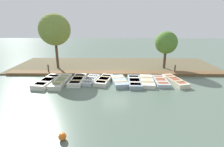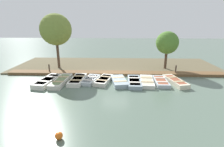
% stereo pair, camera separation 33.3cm
% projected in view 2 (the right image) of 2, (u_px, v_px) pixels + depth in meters
% --- Properties ---
extents(ground_plane, '(80.00, 80.00, 0.00)m').
position_uv_depth(ground_plane, '(115.00, 79.00, 16.82)').
color(ground_plane, '#566B5B').
extents(shore_bank, '(8.00, 24.00, 0.14)m').
position_uv_depth(shore_bank, '(116.00, 65.00, 21.58)').
color(shore_bank, brown).
rests_on(shore_bank, ground_plane).
extents(dock_walkway, '(1.19, 22.25, 0.26)m').
position_uv_depth(dock_walkway, '(116.00, 73.00, 18.16)').
color(dock_walkway, brown).
rests_on(dock_walkway, ground_plane).
extents(rowboat_0, '(3.54, 1.71, 0.43)m').
position_uv_depth(rowboat_0, '(48.00, 81.00, 15.63)').
color(rowboat_0, silver).
rests_on(rowboat_0, ground_plane).
extents(rowboat_1, '(3.59, 1.23, 0.41)m').
position_uv_depth(rowboat_1, '(61.00, 81.00, 15.63)').
color(rowboat_1, beige).
rests_on(rowboat_1, ground_plane).
extents(rowboat_2, '(3.12, 1.22, 0.38)m').
position_uv_depth(rowboat_2, '(78.00, 80.00, 15.98)').
color(rowboat_2, silver).
rests_on(rowboat_2, ground_plane).
extents(rowboat_3, '(2.86, 1.65, 0.33)m').
position_uv_depth(rowboat_3, '(90.00, 80.00, 16.10)').
color(rowboat_3, '#B2BCC1').
rests_on(rowboat_3, ground_plane).
extents(rowboat_4, '(3.00, 1.72, 0.37)m').
position_uv_depth(rowboat_4, '(104.00, 80.00, 15.94)').
color(rowboat_4, beige).
rests_on(rowboat_4, ground_plane).
extents(rowboat_5, '(3.01, 1.68, 0.38)m').
position_uv_depth(rowboat_5, '(119.00, 81.00, 15.66)').
color(rowboat_5, '#8C9EA8').
rests_on(rowboat_5, ground_plane).
extents(rowboat_6, '(3.19, 1.20, 0.36)m').
position_uv_depth(rowboat_6, '(134.00, 82.00, 15.52)').
color(rowboat_6, '#8C9EA8').
rests_on(rowboat_6, ground_plane).
extents(rowboat_7, '(3.16, 1.39, 0.34)m').
position_uv_depth(rowboat_7, '(147.00, 81.00, 15.68)').
color(rowboat_7, silver).
rests_on(rowboat_7, ground_plane).
extents(rowboat_8, '(2.82, 1.14, 0.33)m').
position_uv_depth(rowboat_8, '(161.00, 81.00, 15.66)').
color(rowboat_8, '#B2BCC1').
rests_on(rowboat_8, ground_plane).
extents(rowboat_9, '(3.25, 1.64, 0.40)m').
position_uv_depth(rowboat_9, '(175.00, 81.00, 15.60)').
color(rowboat_9, beige).
rests_on(rowboat_9, ground_plane).
extents(mooring_post_near, '(0.14, 0.14, 1.03)m').
position_uv_depth(mooring_post_near, '(49.00, 69.00, 18.36)').
color(mooring_post_near, '#47382D').
rests_on(mooring_post_near, ground_plane).
extents(mooring_post_far, '(0.14, 0.14, 1.03)m').
position_uv_depth(mooring_post_far, '(176.00, 70.00, 17.93)').
color(mooring_post_far, '#47382D').
rests_on(mooring_post_far, ground_plane).
extents(buoy, '(0.37, 0.37, 0.37)m').
position_uv_depth(buoy, '(59.00, 136.00, 8.26)').
color(buoy, orange).
rests_on(buoy, ground_plane).
extents(park_tree_far_left, '(3.43, 3.43, 6.16)m').
position_uv_depth(park_tree_far_left, '(56.00, 30.00, 19.11)').
color(park_tree_far_left, '#4C3828').
rests_on(park_tree_far_left, ground_plane).
extents(park_tree_left, '(2.46, 2.46, 4.29)m').
position_uv_depth(park_tree_left, '(167.00, 43.00, 19.14)').
color(park_tree_left, '#4C3828').
rests_on(park_tree_left, ground_plane).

